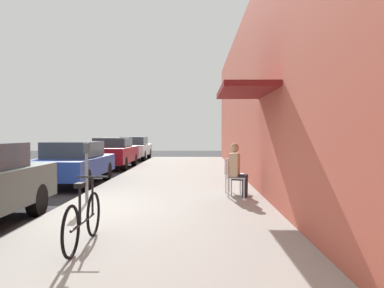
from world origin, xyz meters
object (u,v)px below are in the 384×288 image
at_px(cafe_chair_0, 234,176).
at_px(cafe_chair_1, 232,173).
at_px(seated_patron_0, 237,168).
at_px(parking_meter, 87,168).
at_px(parked_car_2, 113,152).
at_px(parked_car_3, 134,148).
at_px(bicycle_0, 83,220).
at_px(parked_car_1, 73,163).

distance_m(cafe_chair_0, cafe_chair_1, 0.75).
height_order(cafe_chair_0, seated_patron_0, seated_patron_0).
relative_size(parking_meter, cafe_chair_1, 1.52).
distance_m(parked_car_2, parking_meter, 10.01).
bearing_deg(parking_meter, parked_car_3, 95.50).
xyz_separation_m(parked_car_3, cafe_chair_1, (4.90, -14.49, -0.12)).
height_order(bicycle_0, cafe_chair_1, bicycle_0).
bearing_deg(parking_meter, cafe_chair_1, 25.81).
height_order(parked_car_3, cafe_chair_1, parked_car_3).
height_order(parking_meter, cafe_chair_0, parking_meter).
distance_m(parking_meter, seated_patron_0, 3.51).
height_order(parking_meter, cafe_chair_1, parking_meter).
bearing_deg(parking_meter, seated_patron_0, 14.00).
bearing_deg(cafe_chair_1, cafe_chair_0, -90.05).
relative_size(bicycle_0, cafe_chair_1, 1.97).
bearing_deg(parked_car_3, bicycle_0, -82.82).
relative_size(parked_car_2, seated_patron_0, 3.41).
bearing_deg(parking_meter, cafe_chair_0, 14.50).
bearing_deg(cafe_chair_0, cafe_chair_1, 89.95).
bearing_deg(parked_car_3, parking_meter, -84.50).
distance_m(parked_car_3, cafe_chair_0, 16.01).
height_order(parked_car_2, cafe_chair_1, parked_car_2).
relative_size(parked_car_1, bicycle_0, 2.57).
distance_m(bicycle_0, cafe_chair_1, 5.57).
bearing_deg(parked_car_3, cafe_chair_1, -71.31).
distance_m(parked_car_2, parked_car_3, 6.22).
relative_size(cafe_chair_0, seated_patron_0, 0.67).
relative_size(bicycle_0, seated_patron_0, 1.33).
bearing_deg(parked_car_3, parked_car_2, -90.00).
bearing_deg(bicycle_0, parked_car_3, 97.18).
distance_m(parked_car_1, bicycle_0, 7.68).
height_order(parked_car_2, parking_meter, parked_car_2).
height_order(parked_car_2, bicycle_0, parked_car_2).
bearing_deg(seated_patron_0, parked_car_3, 108.00).
relative_size(parked_car_1, parking_meter, 3.33).
distance_m(parked_car_2, cafe_chair_1, 9.61).
distance_m(bicycle_0, seated_patron_0, 4.92).
bearing_deg(cafe_chair_1, parked_car_3, 108.69).
relative_size(parked_car_3, parking_meter, 3.33).
bearing_deg(parked_car_1, parking_meter, -68.31).
bearing_deg(cafe_chair_0, parked_car_3, 107.83).
distance_m(parked_car_3, seated_patron_0, 16.05).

